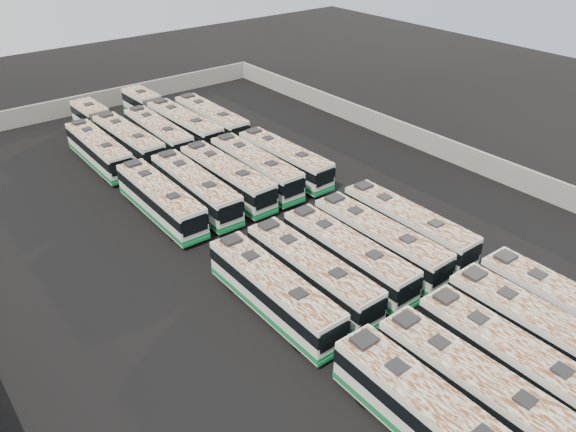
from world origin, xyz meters
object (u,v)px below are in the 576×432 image
at_px(bus_midfront_right, 379,241).
at_px(bus_back_far_right, 211,120).
at_px(bus_front_far_right, 571,313).
at_px(bus_front_center, 512,362).
at_px(bus_back_right, 170,118).
at_px(bus_midfront_center, 347,255).
at_px(bus_midback_center, 227,178).
at_px(bus_back_center, 158,134).
at_px(bus_midback_left, 195,189).
at_px(bus_midback_right, 255,168).
at_px(bus_front_left, 475,389).
at_px(bus_midfront_far_left, 274,291).
at_px(bus_midfront_far_right, 407,226).
at_px(bus_midfront_left, 312,273).
at_px(bus_front_far_left, 434,420).
at_px(bus_front_right, 542,334).
at_px(bus_midback_far_left, 160,199).
at_px(bus_back_left, 115,132).
at_px(bus_midback_far_right, 284,160).
at_px(bus_back_far_left, 99,150).

distance_m(bus_midfront_right, bus_back_far_right, 28.45).
bearing_deg(bus_front_far_right, bus_front_center, -177.84).
relative_size(bus_front_center, bus_back_right, 0.62).
relative_size(bus_midfront_center, bus_midback_center, 0.97).
relative_size(bus_midfront_center, bus_back_center, 0.99).
bearing_deg(bus_midfront_right, bus_midback_left, 111.71).
height_order(bus_midback_right, bus_back_center, bus_midback_right).
relative_size(bus_front_left, bus_front_center, 1.00).
bearing_deg(bus_midfront_far_left, bus_midfront_far_right, 0.81).
bearing_deg(bus_midback_left, bus_midfront_far_right, -56.69).
xyz_separation_m(bus_midfront_far_left, bus_midback_left, (3.20, 15.28, 0.02)).
bearing_deg(bus_midfront_left, bus_front_far_left, -103.89).
relative_size(bus_front_far_left, bus_front_right, 1.01).
bearing_deg(bus_midback_right, bus_midfront_right, -89.28).
distance_m(bus_front_center, bus_midback_far_left, 28.94).
bearing_deg(bus_back_left, bus_midback_far_right, -60.46).
bearing_deg(bus_front_left, bus_back_right, 81.08).
distance_m(bus_front_far_right, bus_midback_far_right, 27.98).
bearing_deg(bus_midback_left, bus_midback_far_left, 179.42).
height_order(bus_midback_far_left, bus_midback_far_right, bus_midback_far_left).
xyz_separation_m(bus_front_left, bus_midfront_left, (-0.08, 12.77, 0.00)).
xyz_separation_m(bus_midfront_right, bus_back_center, (-3.18, 28.26, -0.01)).
bearing_deg(bus_midback_center, bus_front_far_left, -103.57).
height_order(bus_midback_far_left, bus_midback_right, bus_midback_right).
xyz_separation_m(bus_front_far_right, bus_midback_center, (-6.31, 28.06, 0.01)).
xyz_separation_m(bus_midback_center, bus_back_far_right, (6.34, 12.93, 0.00)).
distance_m(bus_front_far_right, bus_midfront_center, 14.23).
relative_size(bus_front_far_left, bus_back_center, 1.03).
bearing_deg(bus_midfront_far_right, bus_front_far_left, -134.46).
height_order(bus_front_far_left, bus_midfront_far_left, bus_front_far_left).
distance_m(bus_midfront_far_left, bus_midback_center, 16.62).
bearing_deg(bus_midback_far_right, bus_midfront_center, -113.91).
relative_size(bus_back_far_left, bus_back_far_right, 0.97).
bearing_deg(bus_midback_left, bus_back_far_right, 54.88).
distance_m(bus_midback_left, bus_back_center, 13.35).
bearing_deg(bus_midfront_right, bus_midback_far_right, 77.24).
height_order(bus_midback_left, bus_midback_right, bus_midback_left).
bearing_deg(bus_back_right, bus_back_left, 179.64).
relative_size(bus_front_right, bus_midfront_far_left, 1.02).
bearing_deg(bus_midfront_right, bus_midback_far_left, 121.01).
bearing_deg(bus_front_center, bus_midfront_far_left, 117.48).
height_order(bus_midfront_far_left, bus_midfront_right, bus_midfront_right).
bearing_deg(bus_midback_left, bus_back_left, 91.70).
xyz_separation_m(bus_front_center, bus_midfront_right, (3.09, 12.83, 0.01)).
distance_m(bus_midfront_far_right, bus_back_left, 32.79).
height_order(bus_front_far_left, bus_front_center, bus_front_far_left).
xyz_separation_m(bus_front_left, bus_midback_right, (6.26, 28.12, 0.03)).
relative_size(bus_midfront_center, bus_midback_left, 0.97).
distance_m(bus_midfront_left, bus_midback_left, 15.22).
distance_m(bus_midfront_right, bus_back_center, 28.44).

